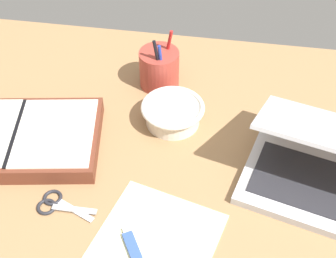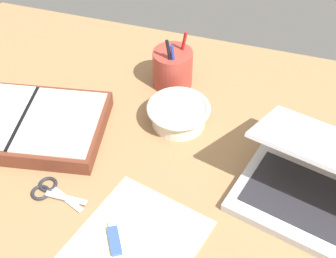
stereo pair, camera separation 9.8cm
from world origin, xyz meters
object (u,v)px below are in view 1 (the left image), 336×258
object	(u,v)px
bowl	(173,113)
pen_cup	(159,68)
laptop	(334,171)
scissors	(55,204)
planner	(17,138)

from	to	relation	value
bowl	pen_cup	xyz separation A→B (cm)	(-5.50, 13.38, 1.97)
laptop	scissors	bearing A→B (deg)	-151.26
laptop	pen_cup	distance (cm)	48.25
bowl	pen_cup	distance (cm)	14.60
laptop	pen_cup	xyz separation A→B (cm)	(-40.06, 26.91, 0.27)
pen_cup	planner	world-z (taller)	pen_cup
bowl	planner	world-z (taller)	bowl
pen_cup	laptop	bearing A→B (deg)	-33.89
laptop	planner	bearing A→B (deg)	-166.20
laptop	planner	distance (cm)	67.24
laptop	scissors	world-z (taller)	laptop
laptop	bowl	bearing A→B (deg)	173.05
laptop	scissors	distance (cm)	55.65
laptop	pen_cup	world-z (taller)	laptop
planner	scissors	xyz separation A→B (cm)	(13.42, -14.46, -1.68)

